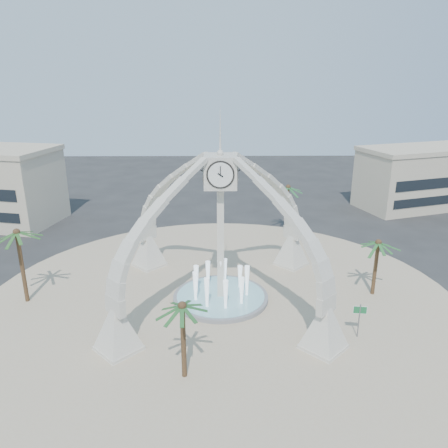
{
  "coord_description": "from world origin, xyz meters",
  "views": [
    {
      "loc": [
        -0.14,
        -32.91,
        17.98
      ],
      "look_at": [
        0.31,
        2.0,
        6.09
      ],
      "focal_mm": 35.0,
      "sensor_mm": 36.0,
      "label": 1
    }
  ],
  "objects_px": {
    "palm_east": "(378,243)",
    "palm_north": "(288,188)",
    "street_sign": "(360,314)",
    "fountain": "(221,297)",
    "clock_tower": "(220,227)",
    "palm_south": "(182,307)",
    "palm_west": "(17,233)"
  },
  "relations": [
    {
      "from": "palm_east",
      "to": "palm_north",
      "type": "height_order",
      "value": "palm_north"
    },
    {
      "from": "palm_west",
      "to": "palm_north",
      "type": "bearing_deg",
      "value": 33.92
    },
    {
      "from": "clock_tower",
      "to": "street_sign",
      "type": "relative_size",
      "value": 6.69
    },
    {
      "from": "palm_south",
      "to": "clock_tower",
      "type": "bearing_deg",
      "value": 76.78
    },
    {
      "from": "palm_north",
      "to": "palm_west",
      "type": "bearing_deg",
      "value": -146.08
    },
    {
      "from": "palm_north",
      "to": "clock_tower",
      "type": "bearing_deg",
      "value": -116.12
    },
    {
      "from": "palm_east",
      "to": "palm_north",
      "type": "relative_size",
      "value": 0.85
    },
    {
      "from": "clock_tower",
      "to": "fountain",
      "type": "bearing_deg",
      "value": 90.0
    },
    {
      "from": "palm_east",
      "to": "palm_north",
      "type": "distance_m",
      "value": 16.25
    },
    {
      "from": "clock_tower",
      "to": "palm_east",
      "type": "bearing_deg",
      "value": 3.53
    },
    {
      "from": "palm_east",
      "to": "palm_west",
      "type": "distance_m",
      "value": 29.46
    },
    {
      "from": "clock_tower",
      "to": "street_sign",
      "type": "distance_m",
      "value": 12.3
    },
    {
      "from": "palm_west",
      "to": "palm_east",
      "type": "bearing_deg",
      "value": 1.75
    },
    {
      "from": "palm_east",
      "to": "palm_south",
      "type": "distance_m",
      "value": 18.87
    },
    {
      "from": "palm_south",
      "to": "street_sign",
      "type": "bearing_deg",
      "value": 18.92
    },
    {
      "from": "clock_tower",
      "to": "palm_south",
      "type": "xyz_separation_m",
      "value": [
        -2.33,
        -9.94,
        -1.53
      ]
    },
    {
      "from": "palm_east",
      "to": "palm_south",
      "type": "relative_size",
      "value": 0.96
    },
    {
      "from": "palm_south",
      "to": "street_sign",
      "type": "relative_size",
      "value": 2.12
    },
    {
      "from": "fountain",
      "to": "palm_east",
      "type": "xyz_separation_m",
      "value": [
        13.17,
        0.81,
        4.46
      ]
    },
    {
      "from": "palm_east",
      "to": "street_sign",
      "type": "relative_size",
      "value": 2.03
    },
    {
      "from": "palm_west",
      "to": "palm_north",
      "type": "relative_size",
      "value": 1.07
    },
    {
      "from": "clock_tower",
      "to": "palm_south",
      "type": "bearing_deg",
      "value": -103.22
    },
    {
      "from": "fountain",
      "to": "palm_north",
      "type": "bearing_deg",
      "value": 63.88
    },
    {
      "from": "palm_east",
      "to": "street_sign",
      "type": "bearing_deg",
      "value": -116.78
    },
    {
      "from": "clock_tower",
      "to": "palm_north",
      "type": "height_order",
      "value": "clock_tower"
    },
    {
      "from": "palm_east",
      "to": "palm_west",
      "type": "relative_size",
      "value": 0.79
    },
    {
      "from": "fountain",
      "to": "palm_east",
      "type": "relative_size",
      "value": 1.47
    },
    {
      "from": "clock_tower",
      "to": "palm_north",
      "type": "distance_m",
      "value": 18.02
    },
    {
      "from": "palm_north",
      "to": "palm_south",
      "type": "height_order",
      "value": "palm_north"
    },
    {
      "from": "street_sign",
      "to": "palm_south",
      "type": "bearing_deg",
      "value": -153.8
    },
    {
      "from": "fountain",
      "to": "street_sign",
      "type": "xyz_separation_m",
      "value": [
        9.86,
        -5.76,
        1.63
      ]
    },
    {
      "from": "palm_west",
      "to": "palm_south",
      "type": "bearing_deg",
      "value": -35.31
    }
  ]
}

